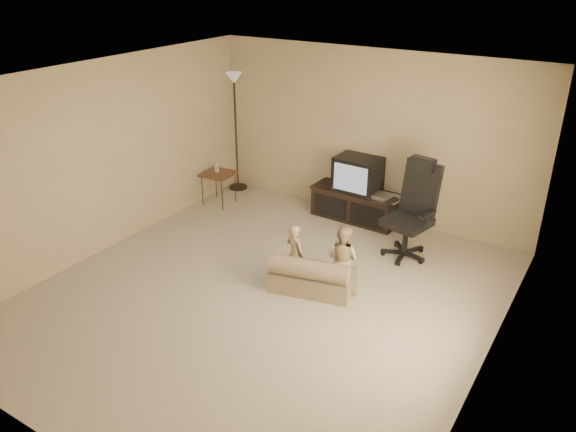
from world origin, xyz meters
name	(u,v)px	position (x,y,z in m)	size (l,w,h in m)	color
floor	(265,295)	(0.00, 0.00, 0.00)	(5.50, 5.50, 0.00)	#C1B399
room_shell	(262,175)	(0.00, 0.00, 1.52)	(5.50, 5.50, 5.50)	silver
tv_stand	(357,194)	(-0.03, 2.49, 0.41)	(1.38, 0.55, 0.98)	black
office_chair	(410,222)	(1.05, 1.86, 0.48)	(0.73, 0.76, 1.33)	black
side_table	(218,174)	(-2.15, 1.86, 0.51)	(0.51, 0.51, 0.71)	brown
floor_lamp	(235,106)	(-2.30, 2.55, 1.43)	(0.31, 0.31, 1.97)	black
child_sofa	(312,277)	(0.41, 0.39, 0.19)	(1.06, 0.75, 0.47)	#9C836A
toddler_left	(295,254)	(0.13, 0.48, 0.38)	(0.28, 0.20, 0.76)	tan
toddler_right	(343,259)	(0.71, 0.59, 0.43)	(0.42, 0.23, 0.86)	tan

